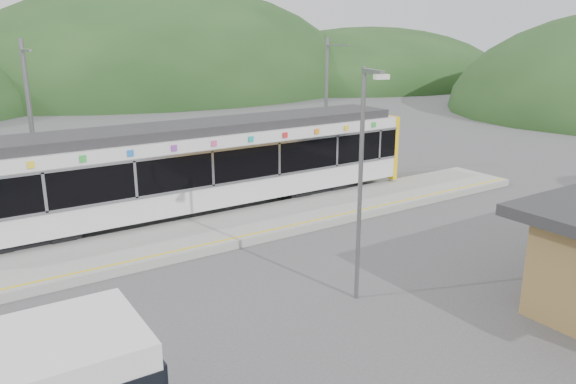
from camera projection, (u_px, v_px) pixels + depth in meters
ground at (314, 252)px, 19.07m from camera, size 120.00×120.00×0.00m
hills at (353, 190)px, 26.60m from camera, size 146.00×149.00×26.00m
platform at (264, 222)px, 21.67m from camera, size 26.00×3.20×0.30m
yellow_line at (282, 227)px, 20.59m from camera, size 26.00×0.10×0.01m
train at (185, 167)px, 22.26m from camera, size 20.44×3.01×3.74m
catenary_mast_west at (32, 130)px, 21.20m from camera, size 0.18×1.80×7.00m
catenary_mast_east at (327, 104)px, 28.65m from camera, size 0.18×1.80×7.00m
lamp_post at (364, 167)px, 14.67m from camera, size 0.41×1.15×6.38m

